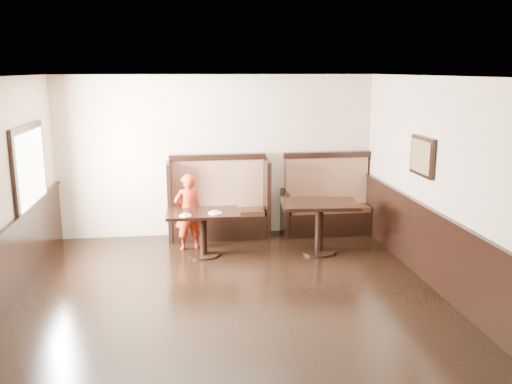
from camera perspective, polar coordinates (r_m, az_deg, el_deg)
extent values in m
plane|color=black|center=(6.57, -1.90, -13.25)|extent=(7.00, 7.00, 0.00)
plane|color=#C1AB8C|center=(9.51, -4.10, 3.78)|extent=(5.50, 0.00, 5.50)
plane|color=#C1AB8C|center=(2.85, 5.41, -18.49)|extent=(5.50, 0.00, 5.50)
plane|color=#C1AB8C|center=(6.91, 21.33, -0.49)|extent=(0.00, 7.00, 7.00)
plane|color=white|center=(5.90, -2.10, 11.99)|extent=(7.00, 7.00, 0.00)
cube|color=black|center=(7.14, 20.54, -7.54)|extent=(0.05, 6.90, 1.00)
cube|color=black|center=(8.17, -22.74, 2.40)|extent=(0.05, 1.50, 1.20)
cube|color=white|center=(8.16, -22.54, 2.41)|extent=(0.01, 1.30, 1.00)
cube|color=black|center=(7.89, 17.09, 3.60)|extent=(0.04, 0.70, 0.55)
cube|color=olive|center=(7.88, 16.93, 3.60)|extent=(0.01, 0.60, 0.45)
cube|color=black|center=(9.49, -3.88, -3.60)|extent=(1.60, 0.50, 0.42)
cube|color=#331D10|center=(9.43, -3.90, -2.14)|extent=(1.54, 0.46, 0.09)
cube|color=#45130D|center=(9.53, -4.03, 0.74)|extent=(1.60, 0.12, 0.92)
cube|color=black|center=(9.44, -4.08, 3.71)|extent=(1.68, 0.16, 0.10)
cube|color=black|center=(9.46, -9.05, -0.85)|extent=(0.07, 0.72, 1.36)
cube|color=black|center=(9.56, 1.07, -0.54)|extent=(0.07, 0.72, 1.36)
cube|color=black|center=(9.81, 7.58, -3.15)|extent=(1.50, 0.50, 0.42)
cube|color=#331D10|center=(9.74, 7.62, -1.73)|extent=(1.44, 0.46, 0.09)
cube|color=#45130D|center=(9.84, 7.38, 1.05)|extent=(1.50, 0.12, 0.92)
cube|color=black|center=(9.75, 7.46, 3.93)|extent=(1.58, 0.16, 0.10)
cube|color=black|center=(9.68, 2.93, -2.10)|extent=(0.07, 0.72, 0.80)
cube|color=black|center=(10.08, 11.80, -1.75)|extent=(0.07, 0.72, 0.80)
cube|color=black|center=(8.48, -5.61, -2.23)|extent=(1.14, 0.72, 0.05)
cylinder|color=black|center=(8.57, -5.56, -4.54)|extent=(0.11, 0.11, 0.66)
cylinder|color=black|center=(8.68, -5.52, -6.58)|extent=(0.49, 0.49, 0.03)
cube|color=black|center=(8.62, 6.71, -1.26)|extent=(1.26, 0.89, 0.05)
cylinder|color=black|center=(8.73, 6.64, -3.89)|extent=(0.13, 0.13, 0.76)
cylinder|color=black|center=(8.84, 6.58, -6.21)|extent=(0.56, 0.56, 0.03)
imported|color=#B52813|center=(8.84, -7.15, -2.09)|extent=(0.52, 0.41, 1.26)
cylinder|color=white|center=(8.26, -7.46, -2.47)|extent=(0.19, 0.19, 0.01)
cylinder|color=tan|center=(8.26, -7.46, -2.38)|extent=(0.12, 0.12, 0.02)
cylinder|color=#EABA54|center=(8.25, -7.46, -2.30)|extent=(0.10, 0.10, 0.01)
cylinder|color=white|center=(8.36, -4.34, -2.20)|extent=(0.22, 0.22, 0.01)
cylinder|color=tan|center=(8.36, -4.34, -2.10)|extent=(0.13, 0.13, 0.02)
cylinder|color=#EABA54|center=(8.35, -4.34, -2.01)|extent=(0.11, 0.11, 0.01)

